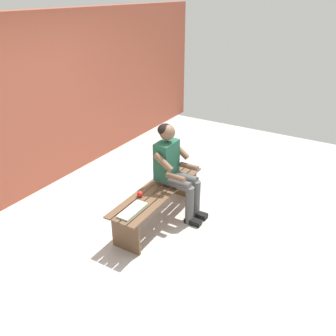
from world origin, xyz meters
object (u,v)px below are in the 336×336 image
at_px(person_seated, 175,168).
at_px(apple, 140,194).
at_px(bench_near, 158,197).
at_px(book_open, 133,210).

distance_m(person_seated, apple, 0.58).
relative_size(bench_near, apple, 22.11).
bearing_deg(person_seated, apple, -21.40).
height_order(bench_near, person_seated, person_seated).
bearing_deg(bench_near, book_open, 1.48).
bearing_deg(bench_near, apple, -20.35).
height_order(person_seated, apple, person_seated).
distance_m(person_seated, book_open, 0.85).
bearing_deg(apple, bench_near, 159.65).
relative_size(bench_near, person_seated, 1.32).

